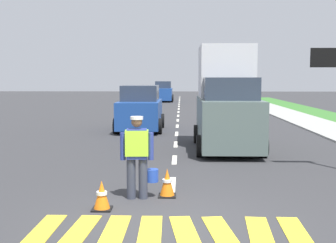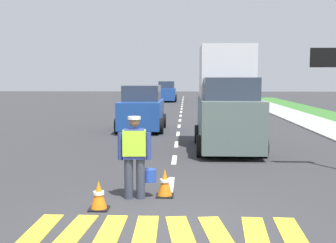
# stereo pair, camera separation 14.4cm
# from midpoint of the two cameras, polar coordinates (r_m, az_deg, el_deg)

# --- Properties ---
(ground_plane) EXTENTS (96.00, 96.00, 0.00)m
(ground_plane) POSITION_cam_midpoint_polar(r_m,az_deg,el_deg) (28.22, 1.19, 0.81)
(ground_plane) COLOR #333335
(crosswalk_stripes) EXTENTS (4.41, 1.93, 0.01)m
(crosswalk_stripes) POSITION_cam_midpoint_polar(r_m,az_deg,el_deg) (6.98, -0.60, -14.66)
(crosswalk_stripes) COLOR yellow
(crosswalk_stripes) RESTS_ON ground
(lane_center_line) EXTENTS (0.14, 46.40, 0.01)m
(lane_center_line) POSITION_cam_midpoint_polar(r_m,az_deg,el_deg) (32.41, 1.26, 1.46)
(lane_center_line) COLOR silver
(lane_center_line) RESTS_ON ground
(road_worker) EXTENTS (0.76, 0.40, 1.67)m
(road_worker) POSITION_cam_midpoint_polar(r_m,az_deg,el_deg) (8.83, -4.38, -4.12)
(road_worker) COLOR #383D4C
(road_worker) RESTS_ON ground
(traffic_cone_near) EXTENTS (0.36, 0.36, 0.55)m
(traffic_cone_near) POSITION_cam_midpoint_polar(r_m,az_deg,el_deg) (8.30, -9.12, -9.49)
(traffic_cone_near) COLOR black
(traffic_cone_near) RESTS_ON ground
(traffic_cone_far) EXTENTS (0.36, 0.36, 0.58)m
(traffic_cone_far) POSITION_cam_midpoint_polar(r_m,az_deg,el_deg) (9.08, -0.57, -7.99)
(traffic_cone_far) COLOR black
(traffic_cone_far) RESTS_ON ground
(delivery_truck) EXTENTS (2.16, 4.60, 3.54)m
(delivery_truck) POSITION_cam_midpoint_polar(r_m,az_deg,el_deg) (15.07, 7.38, 2.55)
(delivery_truck) COLOR slate
(delivery_truck) RESTS_ON ground
(car_oncoming_lead) EXTENTS (2.10, 3.87, 2.07)m
(car_oncoming_lead) POSITION_cam_midpoint_polar(r_m,az_deg,el_deg) (20.17, -3.84, 1.55)
(car_oncoming_lead) COLOR #1E4799
(car_oncoming_lead) RESTS_ON ground
(car_oncoming_third) EXTENTS (2.01, 4.09, 2.05)m
(car_oncoming_third) POSITION_cam_midpoint_polar(r_m,az_deg,el_deg) (44.28, -0.71, 3.84)
(car_oncoming_third) COLOR #1E4799
(car_oncoming_third) RESTS_ON ground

